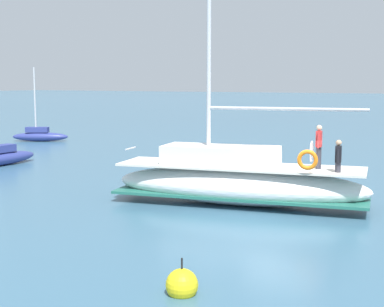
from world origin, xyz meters
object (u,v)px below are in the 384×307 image
Objects in this scene: moored_ketch_distant at (40,135)px; moored_sloop_far at (3,156)px; main_sailboat at (237,181)px; mooring_buoy at (182,285)px.

moored_sloop_far is at bearing -145.92° from moored_ketch_distant.
mooring_buoy is (-8.96, -2.64, -0.68)m from main_sailboat.
main_sailboat is 15.72m from moored_sloop_far.
main_sailboat reaches higher than moored_sloop_far.
moored_ketch_distant is at bearing 48.07° from mooring_buoy.
main_sailboat is at bearing -121.16° from moored_ketch_distant.
moored_ketch_distant is (10.44, 7.06, -0.03)m from moored_sloop_far.
moored_sloop_far is at bearing 56.14° from mooring_buoy.
moored_sloop_far is (3.14, 15.40, -0.40)m from main_sailboat.
main_sailboat is 26.25m from moored_ketch_distant.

